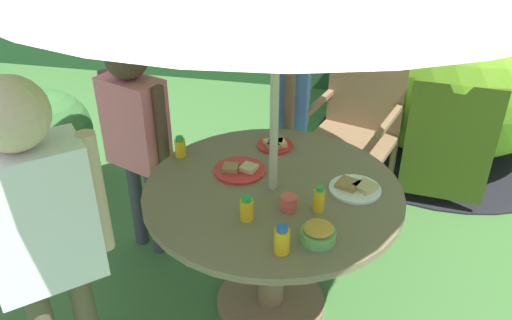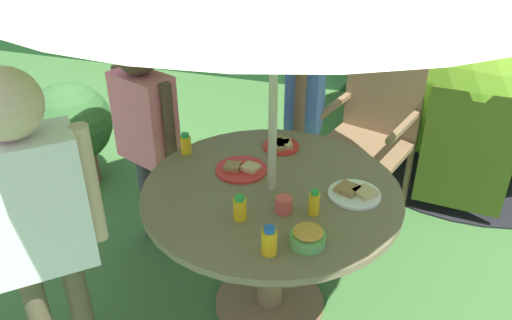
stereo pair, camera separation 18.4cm
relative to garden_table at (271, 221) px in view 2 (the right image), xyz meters
The scene contains 17 objects.
ground_plane 0.54m from the garden_table, ahead, with size 10.00×10.00×0.02m, color #3D6B33.
garden_table is the anchor object (origin of this frame).
wooden_chair 1.13m from the garden_table, 72.65° to the left, with size 0.61×0.61×1.05m.
dome_tent 2.22m from the garden_table, 63.25° to the left, with size 2.13×2.13×1.71m.
potted_plant 1.73m from the garden_table, 155.71° to the left, with size 0.54×0.54×0.73m.
child_in_blue_shirt 0.87m from the garden_table, 92.68° to the left, with size 0.21×0.43×1.25m.
child_in_pink_shirt 0.87m from the garden_table, 158.58° to the left, with size 0.40×0.28×1.25m.
child_in_white_shirt 1.02m from the garden_table, 137.51° to the right, with size 0.41×0.40×1.41m.
snack_bowl 0.45m from the garden_table, 53.96° to the right, with size 0.14×0.14×0.08m.
plate_far_left 0.28m from the garden_table, 149.79° to the left, with size 0.24×0.24×0.03m.
plate_near_right 0.41m from the garden_table, ahead, with size 0.23×0.23×0.03m.
plate_front_edge 0.42m from the garden_table, 98.83° to the left, with size 0.18×0.18×0.03m.
juice_bottle_near_left 0.48m from the garden_table, 75.16° to the right, with size 0.06×0.06×0.12m.
juice_bottle_far_right 0.34m from the garden_table, 103.96° to the right, with size 0.05×0.05×0.11m.
juice_bottle_center_front 0.57m from the garden_table, 159.72° to the left, with size 0.05×0.05×0.11m.
juice_bottle_center_back 0.34m from the garden_table, 30.24° to the right, with size 0.05×0.05×0.11m.
cup_near 0.27m from the garden_table, 57.35° to the right, with size 0.07×0.07×0.07m, color #E04C47.
Camera 2 is at (0.50, -1.82, 1.96)m, focal length 36.14 mm.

